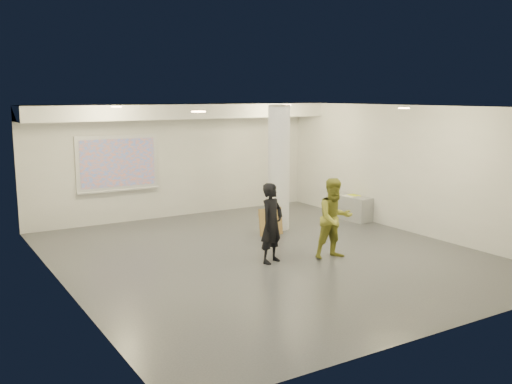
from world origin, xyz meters
TOP-DOWN VIEW (x-y plane):
  - floor at (0.00, 0.00)m, footprint 8.00×9.00m
  - ceiling at (0.00, 0.00)m, footprint 8.00×9.00m
  - wall_back at (0.00, 4.50)m, footprint 8.00×0.01m
  - wall_front at (0.00, -4.50)m, footprint 8.00×0.01m
  - wall_left at (-4.00, 0.00)m, footprint 0.01×9.00m
  - wall_right at (4.00, 0.00)m, footprint 0.01×9.00m
  - soffit_band at (0.00, 3.95)m, footprint 8.00×1.10m
  - downlight_nw at (-2.20, 2.50)m, footprint 0.22×0.22m
  - downlight_ne at (2.20, 2.50)m, footprint 0.22×0.22m
  - downlight_sw at (-2.20, -1.50)m, footprint 0.22×0.22m
  - downlight_se at (2.20, -1.50)m, footprint 0.22×0.22m
  - column at (1.50, 1.80)m, footprint 0.52×0.52m
  - projection_screen at (-1.60, 4.45)m, footprint 2.10×0.13m
  - credenza at (3.72, 1.65)m, footprint 0.55×1.11m
  - papers_stack at (3.67, 1.65)m, footprint 0.30×0.38m
  - postit_pad at (3.76, 1.64)m, footprint 0.22×0.30m
  - cardboard_back at (0.99, 1.37)m, footprint 0.59×0.19m
  - cardboard_front at (1.05, 1.64)m, footprint 0.47×0.26m
  - woman at (-0.18, -0.48)m, footprint 0.67×0.56m
  - man at (1.05, -0.88)m, footprint 0.85×0.70m

SIDE VIEW (x-z plane):
  - floor at x=0.00m, z-range -0.01..0.01m
  - cardboard_front at x=1.05m, z-range 0.00..0.49m
  - credenza at x=3.72m, z-range 0.00..0.62m
  - cardboard_back at x=0.99m, z-range 0.00..0.64m
  - papers_stack at x=3.67m, z-range 0.62..0.65m
  - postit_pad at x=3.76m, z-range 0.62..0.65m
  - woman at x=-0.18m, z-range 0.00..1.57m
  - man at x=1.05m, z-range 0.00..1.61m
  - wall_back at x=0.00m, z-range 0.00..3.00m
  - wall_front at x=0.00m, z-range 0.00..3.00m
  - wall_left at x=-4.00m, z-range 0.00..3.00m
  - wall_right at x=4.00m, z-range 0.00..3.00m
  - column at x=1.50m, z-range 0.00..3.00m
  - projection_screen at x=-1.60m, z-range 0.82..2.24m
  - soffit_band at x=0.00m, z-range 2.64..3.00m
  - downlight_nw at x=-2.20m, z-range 2.97..2.99m
  - downlight_ne at x=2.20m, z-range 2.97..2.99m
  - downlight_sw at x=-2.20m, z-range 2.97..2.99m
  - downlight_se at x=2.20m, z-range 2.97..2.99m
  - ceiling at x=0.00m, z-range 3.00..3.00m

